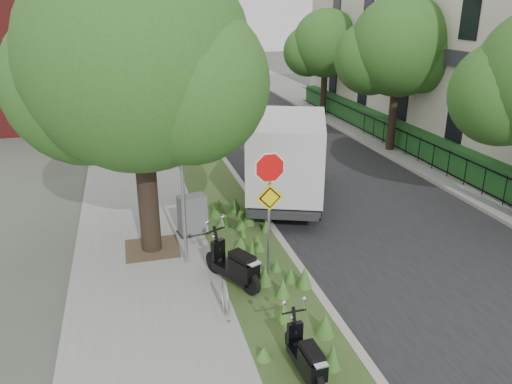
{
  "coord_description": "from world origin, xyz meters",
  "views": [
    {
      "loc": [
        -4.36,
        -9.44,
        6.24
      ],
      "look_at": [
        -1.02,
        3.21,
        1.3
      ],
      "focal_mm": 35.0,
      "sensor_mm": 36.0,
      "label": 1
    }
  ],
  "objects_px": {
    "scooter_far": "(308,362)",
    "utility_cabinet": "(192,215)",
    "sign_assembly": "(270,191)",
    "box_truck": "(289,154)",
    "scooter_near": "(238,269)"
  },
  "relations": [
    {
      "from": "sign_assembly",
      "to": "box_truck",
      "type": "relative_size",
      "value": 0.55
    },
    {
      "from": "scooter_far",
      "to": "utility_cabinet",
      "type": "distance_m",
      "value": 6.52
    },
    {
      "from": "box_truck",
      "to": "scooter_far",
      "type": "bearing_deg",
      "value": -105.97
    },
    {
      "from": "scooter_near",
      "to": "utility_cabinet",
      "type": "height_order",
      "value": "utility_cabinet"
    },
    {
      "from": "box_truck",
      "to": "scooter_near",
      "type": "bearing_deg",
      "value": -119.41
    },
    {
      "from": "scooter_far",
      "to": "utility_cabinet",
      "type": "xyz_separation_m",
      "value": [
        -1.08,
        6.42,
        0.18
      ]
    },
    {
      "from": "box_truck",
      "to": "utility_cabinet",
      "type": "height_order",
      "value": "box_truck"
    },
    {
      "from": "utility_cabinet",
      "to": "scooter_near",
      "type": "bearing_deg",
      "value": -79.23
    },
    {
      "from": "scooter_far",
      "to": "box_truck",
      "type": "bearing_deg",
      "value": 74.03
    },
    {
      "from": "sign_assembly",
      "to": "box_truck",
      "type": "bearing_deg",
      "value": 67.0
    },
    {
      "from": "sign_assembly",
      "to": "utility_cabinet",
      "type": "distance_m",
      "value": 3.64
    },
    {
      "from": "utility_cabinet",
      "to": "box_truck",
      "type": "bearing_deg",
      "value": 30.2
    },
    {
      "from": "scooter_near",
      "to": "box_truck",
      "type": "xyz_separation_m",
      "value": [
        2.91,
        5.16,
        1.08
      ]
    },
    {
      "from": "scooter_near",
      "to": "utility_cabinet",
      "type": "bearing_deg",
      "value": 100.77
    },
    {
      "from": "box_truck",
      "to": "sign_assembly",
      "type": "bearing_deg",
      "value": -113.0
    }
  ]
}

